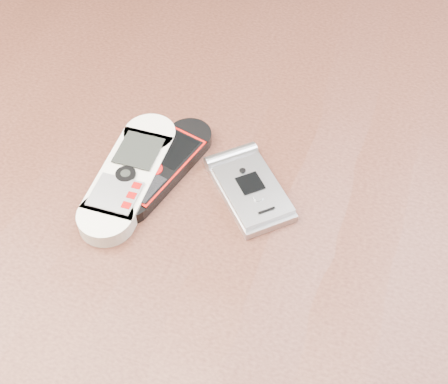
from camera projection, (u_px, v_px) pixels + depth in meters
The scene contains 4 objects.
table at pixel (219, 260), 0.65m from camera, with size 1.20×0.80×0.75m.
nokia_white at pixel (129, 175), 0.57m from camera, with size 0.05×0.15×0.02m, color silver.
nokia_black_red at pixel (160, 168), 0.58m from camera, with size 0.04×0.14×0.01m, color black.
motorola_razr at pixel (251, 190), 0.56m from camera, with size 0.05×0.10×0.02m, color #BDBDC1.
Camera 1 is at (0.11, -0.33, 1.20)m, focal length 50.00 mm.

